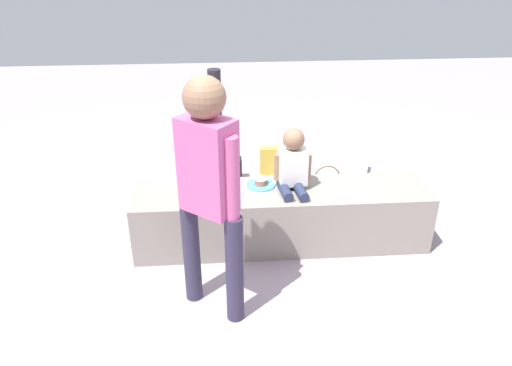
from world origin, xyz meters
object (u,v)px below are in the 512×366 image
object	(u,v)px
child_seated	(293,164)
gift_bag	(272,160)
cake_box_white	(353,168)
handbag_brown_canvas	(326,189)
party_cup_red	(371,183)
cake_plate	(261,183)
adult_standing	(208,181)
water_bottle_near_gift	(353,201)
handbag_black_leather	(228,169)
water_bottle_far_side	(368,201)

from	to	relation	value
child_seated	gift_bag	xyz separation A→B (m)	(-0.02, 1.23, -0.53)
cake_box_white	handbag_brown_canvas	bearing A→B (deg)	-125.80
child_seated	party_cup_red	xyz separation A→B (m)	(0.90, 0.83, -0.62)
party_cup_red	handbag_brown_canvas	bearing A→B (deg)	-156.84
cake_plate	adult_standing	bearing A→B (deg)	-114.82
adult_standing	water_bottle_near_gift	distance (m)	1.88
adult_standing	water_bottle_near_gift	world-z (taller)	adult_standing
handbag_black_leather	handbag_brown_canvas	bearing A→B (deg)	-29.10
party_cup_red	handbag_black_leather	distance (m)	1.40
cake_plate	gift_bag	xyz separation A→B (m)	(0.21, 1.15, -0.34)
cake_plate	gift_bag	distance (m)	1.22
adult_standing	gift_bag	bearing A→B (deg)	73.42
child_seated	water_bottle_far_side	size ratio (longest dim) A/B	2.44
adult_standing	child_seated	bearing A→B (deg)	50.60
cake_box_white	gift_bag	bearing A→B (deg)	176.28
child_seated	water_bottle_near_gift	bearing A→B (deg)	33.88
gift_bag	water_bottle_far_side	xyz separation A→B (m)	(0.78, -0.80, -0.06)
water_bottle_near_gift	party_cup_red	xyz separation A→B (m)	(0.28, 0.41, -0.05)
adult_standing	water_bottle_near_gift	xyz separation A→B (m)	(1.22, 1.15, -0.83)
adult_standing	handbag_brown_canvas	bearing A→B (deg)	53.07
party_cup_red	handbag_black_leather	world-z (taller)	handbag_black_leather
water_bottle_near_gift	cake_box_white	size ratio (longest dim) A/B	0.81
cake_plate	water_bottle_far_side	distance (m)	1.12
party_cup_red	water_bottle_far_side	bearing A→B (deg)	-109.28
handbag_brown_canvas	water_bottle_far_side	bearing A→B (deg)	-29.80
cake_box_white	cake_plate	bearing A→B (deg)	-133.56
gift_bag	handbag_brown_canvas	world-z (taller)	handbag_brown_canvas
party_cup_red	handbag_black_leather	bearing A→B (deg)	168.07
child_seated	handbag_black_leather	bearing A→B (deg)	113.04
child_seated	handbag_brown_canvas	distance (m)	0.93
child_seated	gift_bag	bearing A→B (deg)	91.01
adult_standing	cake_box_white	distance (m)	2.54
child_seated	water_bottle_far_side	bearing A→B (deg)	29.42
handbag_brown_canvas	adult_standing	bearing A→B (deg)	-126.93
gift_bag	water_bottle_far_side	world-z (taller)	gift_bag
handbag_brown_canvas	child_seated	bearing A→B (deg)	-123.76
cake_plate	cake_box_white	bearing A→B (deg)	46.44
child_seated	cake_plate	bearing A→B (deg)	161.77
cake_plate	gift_bag	size ratio (longest dim) A/B	0.67
cake_plate	party_cup_red	world-z (taller)	cake_plate
gift_bag	water_bottle_far_side	distance (m)	1.12
adult_standing	cake_plate	xyz separation A→B (m)	(0.38, 0.82, -0.45)
water_bottle_near_gift	cake_box_white	bearing A→B (deg)	75.20
cake_plate	cake_box_white	xyz separation A→B (m)	(1.05, 1.10, -0.43)
adult_standing	cake_plate	size ratio (longest dim) A/B	6.94
child_seated	handbag_black_leather	xyz separation A→B (m)	(-0.47, 1.12, -0.56)
cake_plate	party_cup_red	distance (m)	1.42
handbag_black_leather	handbag_brown_canvas	xyz separation A→B (m)	(0.89, -0.50, 0.00)
gift_bag	water_bottle_far_side	size ratio (longest dim) A/B	1.70
cake_plate	water_bottle_near_gift	distance (m)	0.99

